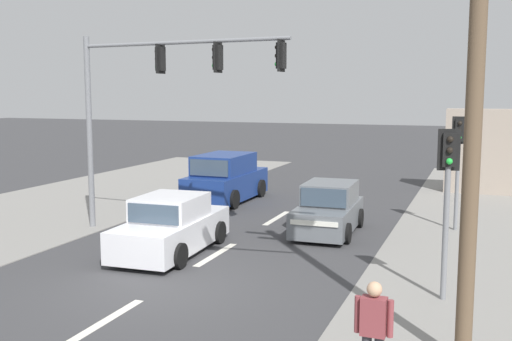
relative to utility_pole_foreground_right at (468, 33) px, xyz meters
The scene contains 12 objects.
ground_plane 8.24m from the utility_pole_foreground_right, 166.11° to the left, with size 140.00×140.00×0.00m, color #3A3A3D.
lane_dash_near 8.10m from the utility_pole_foreground_right, behind, with size 0.20×2.40×0.01m, color silver.
lane_dash_mid 9.28m from the utility_pole_foreground_right, 143.92° to the left, with size 0.20×2.40×0.01m, color silver.
lane_dash_far 12.51m from the utility_pole_foreground_right, 123.15° to the left, with size 0.20×2.40×0.01m, color silver.
utility_pole_foreground_right is the anchor object (origin of this frame).
traffic_signal_mast 10.78m from the utility_pole_foreground_right, 146.26° to the left, with size 6.88×0.80×6.00m.
pedestal_signal_right_kerb 4.08m from the utility_pole_foreground_right, 96.63° to the left, with size 0.44×0.31×3.56m.
pedestal_signal_far_median 10.14m from the utility_pole_foreground_right, 92.38° to the left, with size 0.44×0.30×3.56m.
sedan_oncoming_mid 9.69m from the utility_pole_foreground_right, 149.83° to the left, with size 2.03×4.30×1.56m.
suv_receding_far 15.58m from the utility_pole_foreground_right, 127.67° to the left, with size 2.09×4.55×1.90m.
hatchback_kerbside_parked 10.10m from the utility_pole_foreground_right, 116.62° to the left, with size 1.87×3.69×1.53m.
pedestrian_at_kerb 4.57m from the utility_pole_foreground_right, 128.36° to the right, with size 0.56×0.23×1.63m.
Camera 1 is at (6.51, -11.11, 4.28)m, focal length 42.00 mm.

